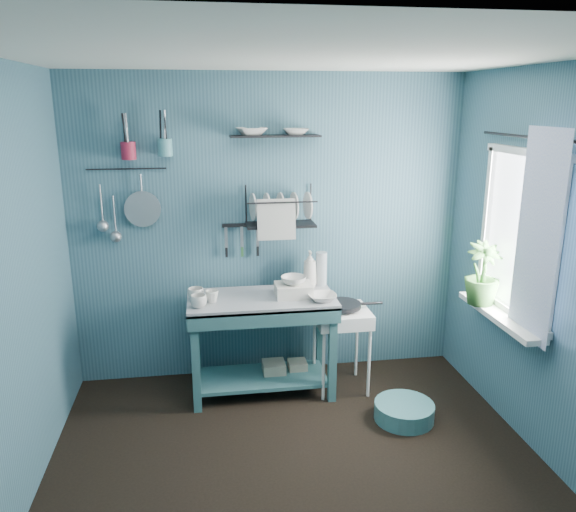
{
  "coord_description": "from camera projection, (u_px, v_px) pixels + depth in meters",
  "views": [
    {
      "loc": [
        -0.54,
        -2.98,
        2.27
      ],
      "look_at": [
        0.05,
        0.85,
        1.2
      ],
      "focal_mm": 35.0,
      "sensor_mm": 36.0,
      "label": 1
    }
  ],
  "objects": [
    {
      "name": "floor",
      "position": [
        301.0,
        476.0,
        3.52
      ],
      "size": [
        3.2,
        3.2,
        0.0
      ],
      "primitive_type": "plane",
      "color": "black",
      "rests_on": "ground"
    },
    {
      "name": "ceiling",
      "position": [
        304.0,
        55.0,
        2.86
      ],
      "size": [
        3.2,
        3.2,
        0.0
      ],
      "primitive_type": "plane",
      "rotation": [
        3.14,
        0.0,
        0.0
      ],
      "color": "silver",
      "rests_on": "ground"
    },
    {
      "name": "wall_back",
      "position": [
        270.0,
        230.0,
        4.62
      ],
      "size": [
        3.2,
        0.0,
        3.2
      ],
      "primitive_type": "plane",
      "rotation": [
        1.57,
        0.0,
        0.0
      ],
      "color": "#335868",
      "rests_on": "ground"
    },
    {
      "name": "wall_front",
      "position": [
        386.0,
        437.0,
        1.76
      ],
      "size": [
        3.2,
        0.0,
        3.2
      ],
      "primitive_type": "plane",
      "rotation": [
        -1.57,
        0.0,
        0.0
      ],
      "color": "#335868",
      "rests_on": "ground"
    },
    {
      "name": "wall_left",
      "position": [
        4.0,
        302.0,
        2.96
      ],
      "size": [
        0.0,
        3.0,
        3.0
      ],
      "primitive_type": "plane",
      "rotation": [
        1.57,
        0.0,
        1.57
      ],
      "color": "#335868",
      "rests_on": "ground"
    },
    {
      "name": "wall_right",
      "position": [
        560.0,
        274.0,
        3.43
      ],
      "size": [
        0.0,
        3.0,
        3.0
      ],
      "primitive_type": "plane",
      "rotation": [
        1.57,
        0.0,
        -1.57
      ],
      "color": "#335868",
      "rests_on": "ground"
    },
    {
      "name": "work_counter",
      "position": [
        262.0,
        345.0,
        4.46
      ],
      "size": [
        1.19,
        0.67,
        0.81
      ],
      "primitive_type": "cube",
      "rotation": [
        0.0,
        0.0,
        -0.1
      ],
      "color": "#2E5E61",
      "rests_on": "floor"
    },
    {
      "name": "mug_left",
      "position": [
        199.0,
        301.0,
        4.11
      ],
      "size": [
        0.12,
        0.12,
        0.1
      ],
      "primitive_type": "imported",
      "color": "silver",
      "rests_on": "work_counter"
    },
    {
      "name": "mug_mid",
      "position": [
        212.0,
        296.0,
        4.22
      ],
      "size": [
        0.14,
        0.14,
        0.09
      ],
      "primitive_type": "imported",
      "rotation": [
        0.0,
        0.0,
        0.52
      ],
      "color": "silver",
      "rests_on": "work_counter"
    },
    {
      "name": "mug_right",
      "position": [
        196.0,
        294.0,
        4.26
      ],
      "size": [
        0.17,
        0.17,
        0.1
      ],
      "primitive_type": "imported",
      "rotation": [
        0.0,
        0.0,
        1.05
      ],
      "color": "silver",
      "rests_on": "work_counter"
    },
    {
      "name": "wash_tub",
      "position": [
        294.0,
        290.0,
        4.35
      ],
      "size": [
        0.28,
        0.22,
        0.1
      ],
      "primitive_type": "cube",
      "color": "silver",
      "rests_on": "work_counter"
    },
    {
      "name": "tub_bowl",
      "position": [
        294.0,
        280.0,
        4.33
      ],
      "size": [
        0.2,
        0.19,
        0.06
      ],
      "primitive_type": "imported",
      "color": "silver",
      "rests_on": "wash_tub"
    },
    {
      "name": "soap_bottle",
      "position": [
        310.0,
        269.0,
        4.56
      ],
      "size": [
        0.11,
        0.12,
        0.3
      ],
      "primitive_type": "imported",
      "color": "silver",
      "rests_on": "work_counter"
    },
    {
      "name": "water_bottle",
      "position": [
        321.0,
        269.0,
        4.6
      ],
      "size": [
        0.09,
        0.09,
        0.28
      ],
      "primitive_type": "cylinder",
      "color": "#A3AEB6",
      "rests_on": "work_counter"
    },
    {
      "name": "counter_bowl",
      "position": [
        322.0,
        297.0,
        4.27
      ],
      "size": [
        0.22,
        0.22,
        0.05
      ],
      "primitive_type": "imported",
      "color": "silver",
      "rests_on": "work_counter"
    },
    {
      "name": "hotplate_stand",
      "position": [
        341.0,
        349.0,
        4.54
      ],
      "size": [
        0.46,
        0.46,
        0.68
      ],
      "primitive_type": "cube",
      "rotation": [
        0.0,
        0.0,
        -0.09
      ],
      "color": "white",
      "rests_on": "floor"
    },
    {
      "name": "frying_pan",
      "position": [
        342.0,
        305.0,
        4.44
      ],
      "size": [
        0.3,
        0.3,
        0.03
      ],
      "primitive_type": "cylinder",
      "color": "black",
      "rests_on": "hotplate_stand"
    },
    {
      "name": "knife_strip",
      "position": [
        241.0,
        225.0,
        4.54
      ],
      "size": [
        0.32,
        0.03,
        0.03
      ],
      "primitive_type": "cube",
      "rotation": [
        0.0,
        0.0,
        -0.03
      ],
      "color": "black",
      "rests_on": "wall_back"
    },
    {
      "name": "dish_rack",
      "position": [
        281.0,
        206.0,
        4.45
      ],
      "size": [
        0.58,
        0.32,
        0.32
      ],
      "primitive_type": "cube",
      "rotation": [
        0.0,
        0.0,
        -0.16
      ],
      "color": "black",
      "rests_on": "wall_back"
    },
    {
      "name": "upper_shelf",
      "position": [
        275.0,
        136.0,
        4.33
      ],
      "size": [
        0.7,
        0.2,
        0.01
      ],
      "primitive_type": "cube",
      "rotation": [
        0.0,
        0.0,
        0.02
      ],
      "color": "black",
      "rests_on": "wall_back"
    },
    {
      "name": "shelf_bowl_left",
      "position": [
        252.0,
        125.0,
        4.28
      ],
      "size": [
        0.27,
        0.27,
        0.06
      ],
      "primitive_type": "imported",
      "rotation": [
        0.0,
        0.0,
        0.14
      ],
      "color": "silver",
      "rests_on": "upper_shelf"
    },
    {
      "name": "shelf_bowl_right",
      "position": [
        296.0,
        137.0,
        4.35
      ],
      "size": [
        0.23,
        0.23,
        0.05
      ],
      "primitive_type": "imported",
      "rotation": [
        0.0,
        0.0,
        -0.14
      ],
      "color": "silver",
      "rests_on": "upper_shelf"
    },
    {
      "name": "utensil_cup_magenta",
      "position": [
        128.0,
        151.0,
        4.21
      ],
      "size": [
        0.11,
        0.11,
        0.13
      ],
      "primitive_type": "cylinder",
      "color": "maroon",
      "rests_on": "wall_back"
    },
    {
      "name": "utensil_cup_teal",
      "position": [
        165.0,
        147.0,
        4.25
      ],
      "size": [
        0.11,
        0.11,
        0.13
      ],
      "primitive_type": "cylinder",
      "color": "teal",
      "rests_on": "wall_back"
    },
    {
      "name": "colander",
      "position": [
        143.0,
        209.0,
        4.37
      ],
      "size": [
        0.28,
        0.03,
        0.28
      ],
      "primitive_type": "cylinder",
      "rotation": [
        1.54,
        0.0,
        0.0
      ],
      "color": "#9EA1A6",
      "rests_on": "wall_back"
    },
    {
      "name": "ladle_outer",
      "position": [
        101.0,
        204.0,
        4.32
      ],
      "size": [
        0.01,
        0.01,
        0.3
      ],
      "primitive_type": "cylinder",
      "color": "#9EA1A6",
      "rests_on": "wall_back"
    },
    {
      "name": "ladle_inner",
      "position": [
        114.0,
        215.0,
        4.36
      ],
      "size": [
        0.01,
        0.01,
        0.3
      ],
      "primitive_type": "cylinder",
      "color": "#9EA1A6",
      "rests_on": "wall_back"
    },
    {
      "name": "hook_rail",
      "position": [
        126.0,
        169.0,
        4.29
      ],
      "size": [
        0.6,
        0.01,
        0.01
      ],
      "primitive_type": "cylinder",
      "rotation": [
        0.0,
        1.57,
        0.0
      ],
      "color": "black",
      "rests_on": "wall_back"
    },
    {
      "name": "window_glass",
      "position": [
        520.0,
        234.0,
        3.81
      ],
      "size": [
        0.0,
        1.1,
        1.1
      ],
      "primitive_type": "plane",
      "rotation": [
        1.57,
        0.0,
        1.57
      ],
      "color": "white",
      "rests_on": "wall_right"
    },
    {
      "name": "windowsill",
      "position": [
        499.0,
        316.0,
        3.96
      ],
      "size": [
        0.16,
        0.95,
        0.04
      ],
      "primitive_type": "cube",
      "color": "white",
      "rests_on": "wall_right"
    },
    {
      "name": "curtain",
      "position": [
        537.0,
        237.0,
        3.5
      ],
      "size": [
        0.0,
        1.35,
        1.35
      ],
      "primitive_type": "plane",
      "rotation": [
        1.57,
        0.0,
        1.57
      ],
      "color": "white",
      "rests_on": "wall_right"
    },
    {
      "name": "curtain_rod",
      "position": [
        524.0,
        137.0,
        3.63
      ],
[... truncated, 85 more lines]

